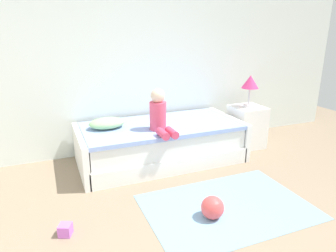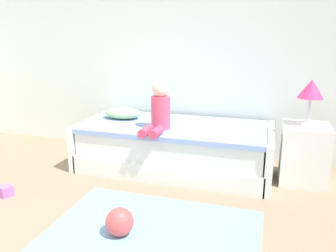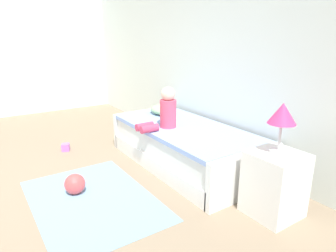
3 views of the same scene
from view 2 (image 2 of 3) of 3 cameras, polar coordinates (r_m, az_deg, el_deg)
The scene contains 9 objects.
wall_rear at distance 4.18m, azimuth -0.41°, elevation 15.36°, with size 7.20×0.10×2.90m, color silver.
bed at distance 3.72m, azimuth 1.13°, elevation -3.54°, with size 2.11×1.00×0.50m.
nightstand at distance 3.60m, azimuth 22.36°, elevation -4.48°, with size 0.44×0.44×0.60m, color white.
table_lamp at distance 3.45m, azimuth 23.43°, elevation 5.53°, with size 0.24×0.24×0.45m.
child_figure at distance 3.41m, azimuth -1.54°, elevation 2.73°, with size 0.20×0.51×0.50m.
pillow at distance 3.95m, azimuth -7.81°, elevation 2.25°, with size 0.44×0.30×0.13m, color #99CC8C.
toy_ball at distance 2.59m, azimuth -8.33°, elevation -16.02°, with size 0.21×0.21×0.21m, color #E54C4C.
area_rug at distance 2.65m, azimuth -2.59°, elevation -17.78°, with size 1.60×1.10×0.01m, color #7AA8CC.
toy_block at distance 3.48m, azimuth -26.15°, elevation -10.03°, with size 0.10×0.10×0.10m, color #CC66D8.
Camera 2 is at (1.25, -1.38, 1.45)m, focal length 35.35 mm.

